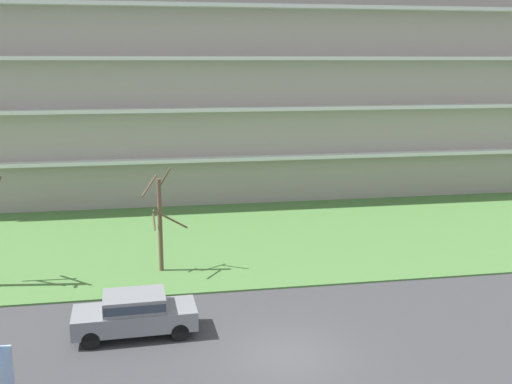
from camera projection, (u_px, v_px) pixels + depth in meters
ground at (286, 355)px, 20.66m from camera, size 160.00×160.00×0.00m
grass_lawn_strip at (230, 238)px, 34.12m from camera, size 80.00×16.00×0.08m
apartment_building at (205, 58)px, 45.03m from camera, size 50.27×12.01×19.82m
tree_left at (160, 221)px, 28.23m from camera, size 2.09×2.09×5.02m
sedan_gray_near_left at (135, 312)px, 22.01m from camera, size 4.46×1.96×1.57m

